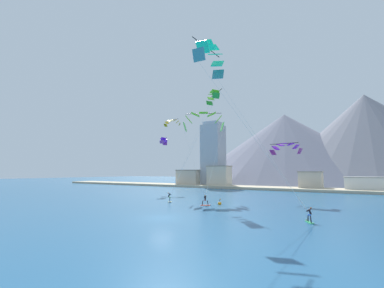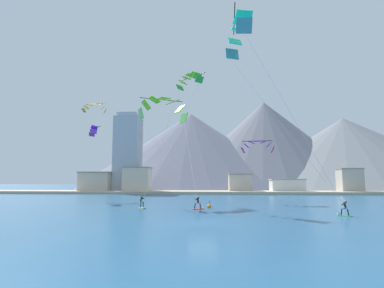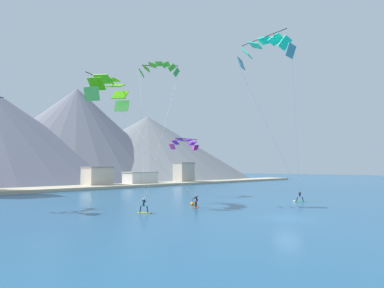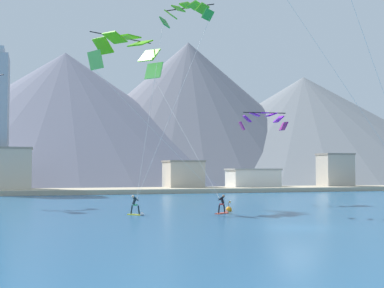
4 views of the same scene
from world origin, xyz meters
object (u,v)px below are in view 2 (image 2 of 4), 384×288
kitesurfer_near_trail (199,205)px  parafoil_kite_mid_center (189,80)px  parafoil_kite_distant_high_outer (257,145)px  parafoil_kite_distant_mid_solo (94,107)px  kitesurfer_near_lead (343,212)px  race_marker_buoy (209,207)px  parafoil_kite_near_trail (163,107)px  parafoil_kite_distant_low_drift (94,130)px  kitesurfer_mid_center (142,204)px  parafoil_kite_near_lead (240,31)px

kitesurfer_near_trail → parafoil_kite_mid_center: 19.16m
parafoil_kite_distant_high_outer → parafoil_kite_distant_mid_solo: parafoil_kite_distant_mid_solo is taller
kitesurfer_near_lead → kitesurfer_near_trail: kitesurfer_near_trail is taller
parafoil_kite_mid_center → race_marker_buoy: size_ratio=17.93×
kitesurfer_near_lead → parafoil_kite_distant_mid_solo: size_ratio=0.34×
parafoil_kite_near_trail → kitesurfer_near_lead: bearing=-37.7°
kitesurfer_near_lead → parafoil_kite_distant_low_drift: 42.96m
kitesurfer_mid_center → parafoil_kite_near_trail: bearing=85.2°
parafoil_kite_near_trail → parafoil_kite_distant_high_outer: bearing=5.9°
kitesurfer_near_trail → parafoil_kite_near_trail: size_ratio=0.10×
kitesurfer_near_trail → parafoil_kite_distant_mid_solo: parafoil_kite_distant_mid_solo is taller
kitesurfer_mid_center → race_marker_buoy: 8.71m
race_marker_buoy → kitesurfer_near_lead: bearing=-29.7°
kitesurfer_near_trail → parafoil_kite_near_lead: bearing=-57.0°
parafoil_kite_distant_low_drift → parafoil_kite_distant_mid_solo: size_ratio=0.87×
parafoil_kite_distant_low_drift → parafoil_kite_distant_mid_solo: bearing=112.7°
parafoil_kite_distant_low_drift → race_marker_buoy: 28.27m
parafoil_kite_near_lead → race_marker_buoy: parafoil_kite_near_lead is taller
kitesurfer_near_lead → parafoil_kite_distant_low_drift: bearing=149.1°
parafoil_kite_near_lead → parafoil_kite_distant_low_drift: 34.30m
kitesurfer_mid_center → parafoil_kite_distant_low_drift: size_ratio=0.38×
kitesurfer_near_trail → parafoil_kite_distant_mid_solo: size_ratio=0.33×
kitesurfer_mid_center → parafoil_kite_mid_center: (5.66, 5.22, 18.19)m
parafoil_kite_distant_high_outer → parafoil_kite_near_trail: bearing=-174.1°
parafoil_kite_near_lead → parafoil_kite_near_trail: size_ratio=1.22×
kitesurfer_near_lead → parafoil_kite_distant_high_outer: 21.15m
kitesurfer_near_lead → parafoil_kite_distant_high_outer: parafoil_kite_distant_high_outer is taller
parafoil_kite_near_trail → parafoil_kite_distant_high_outer: (15.73, 1.62, -6.42)m
parafoil_kite_near_trail → parafoil_kite_distant_mid_solo: parafoil_kite_distant_mid_solo is taller
parafoil_kite_distant_high_outer → parafoil_kite_distant_low_drift: parafoil_kite_distant_low_drift is taller
parafoil_kite_distant_high_outer → parafoil_kite_mid_center: bearing=-148.6°
parafoil_kite_near_trail → parafoil_kite_mid_center: bearing=-46.5°
parafoil_kite_near_trail → parafoil_kite_mid_center: 7.52m
kitesurfer_mid_center → kitesurfer_near_lead: bearing=-15.9°
parafoil_kite_near_lead → parafoil_kite_distant_high_outer: parafoil_kite_near_lead is taller
parafoil_kite_near_lead → parafoil_kite_distant_mid_solo: bearing=133.0°
kitesurfer_near_trail → parafoil_kite_near_lead: 20.99m
parafoil_kite_distant_high_outer → parafoil_kite_distant_low_drift: (-29.50, 2.89, 3.45)m
parafoil_kite_near_trail → parafoil_kite_distant_low_drift: (-13.77, 4.52, -2.97)m
kitesurfer_near_lead → kitesurfer_near_trail: size_ratio=1.04×
parafoil_kite_near_trail → parafoil_kite_mid_center: size_ratio=0.88×
kitesurfer_near_lead → parafoil_kite_near_trail: (-21.49, 16.63, 15.42)m
kitesurfer_near_lead → parafoil_kite_near_lead: bearing=-172.3°
kitesurfer_near_lead → kitesurfer_near_trail: 16.13m
parafoil_kite_near_trail → parafoil_kite_distant_low_drift: parafoil_kite_near_trail is taller
parafoil_kite_mid_center → parafoil_kite_distant_high_outer: size_ratio=3.27×
parafoil_kite_distant_mid_solo → kitesurfer_near_trail: bearing=-44.3°
kitesurfer_near_lead → kitesurfer_mid_center: size_ratio=1.01×
kitesurfer_near_lead → race_marker_buoy: kitesurfer_near_lead is taller
kitesurfer_near_lead → kitesurfer_mid_center: bearing=164.1°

